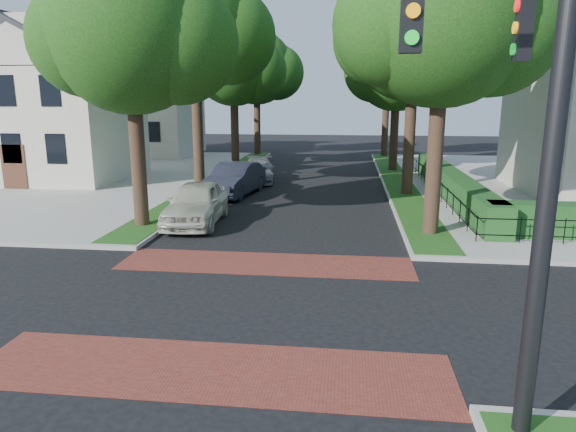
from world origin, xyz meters
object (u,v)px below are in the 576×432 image
object	(u,v)px
parked_car_middle	(235,179)
parked_car_rear	(258,170)
traffic_signal	(534,119)
parked_car_front	(196,203)

from	to	relation	value
parked_car_middle	parked_car_rear	distance (m)	4.71
parked_car_rear	parked_car_middle	bearing A→B (deg)	-102.10
traffic_signal	parked_car_front	world-z (taller)	traffic_signal
traffic_signal	parked_car_rear	bearing A→B (deg)	108.67
traffic_signal	parked_car_middle	bearing A→B (deg)	113.97
parked_car_middle	traffic_signal	bearing A→B (deg)	-57.88
parked_car_front	traffic_signal	bearing A→B (deg)	-59.03
parked_car_front	parked_car_middle	xyz separation A→B (m)	(0.22, 6.20, -0.00)
traffic_signal	parked_car_middle	xyz separation A→B (m)	(-8.27, 18.60, -3.85)
traffic_signal	parked_car_front	xyz separation A→B (m)	(-8.49, 12.40, -3.85)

